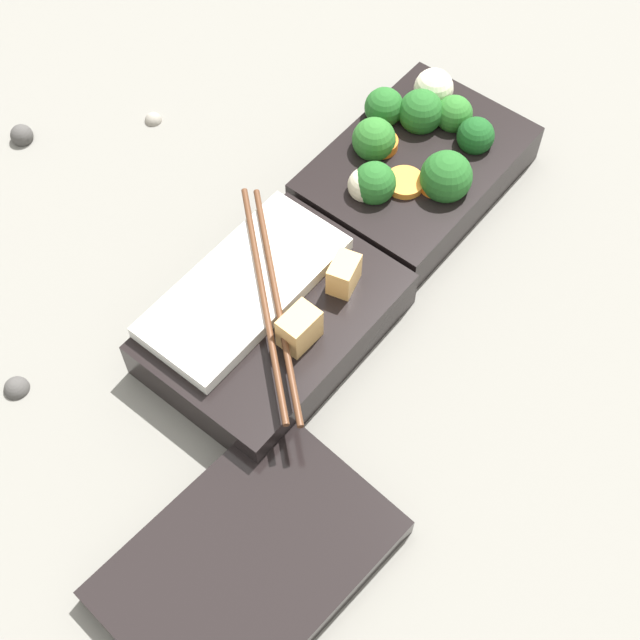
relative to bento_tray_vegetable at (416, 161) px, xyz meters
The scene contains 7 objects.
ground_plane 0.11m from the bento_tray_vegetable, ahead, with size 3.00×3.00×0.00m, color slate.
bento_tray_vegetable is the anchor object (origin of this frame).
bento_tray_rice 0.20m from the bento_tray_vegetable, ahead, with size 0.19×0.17×0.07m.
bento_lid 0.37m from the bento_tray_vegetable, 18.03° to the left, with size 0.19×0.13×0.02m, color black.
pebble_1 0.25m from the bento_tray_vegetable, 68.91° to the right, with size 0.02×0.02×0.02m, color gray.
pebble_2 0.36m from the bento_tray_vegetable, 59.52° to the right, with size 0.02×0.02×0.02m, color #474442.
pebble_3 0.38m from the bento_tray_vegetable, 17.71° to the right, with size 0.02×0.02×0.02m, color #474442.
Camera 1 is at (0.36, 0.27, 0.60)m, focal length 50.00 mm.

